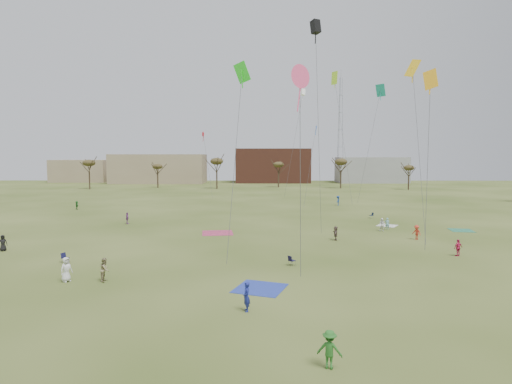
{
  "coord_description": "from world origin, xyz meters",
  "views": [
    {
      "loc": [
        0.45,
        -35.25,
        9.48
      ],
      "look_at": [
        0.0,
        12.0,
        5.5
      ],
      "focal_mm": 30.16,
      "sensor_mm": 36.0,
      "label": 1
    }
  ],
  "objects_px": {
    "flyer_near_right": "(247,297)",
    "camp_chair_right": "(371,217)",
    "radio_tower": "(340,129)",
    "flyer_near_left": "(66,269)",
    "flyer_near_center": "(330,349)",
    "camp_chair_left": "(65,260)",
    "camp_chair_center": "(292,262)",
    "spectator_fore_a": "(458,248)"
  },
  "relations": [
    {
      "from": "flyer_near_left",
      "to": "flyer_near_right",
      "type": "relative_size",
      "value": 1.03
    },
    {
      "from": "flyer_near_left",
      "to": "camp_chair_center",
      "type": "bearing_deg",
      "value": -40.88
    },
    {
      "from": "flyer_near_center",
      "to": "camp_chair_center",
      "type": "relative_size",
      "value": 2.01
    },
    {
      "from": "camp_chair_center",
      "to": "camp_chair_right",
      "type": "distance_m",
      "value": 31.78
    },
    {
      "from": "flyer_near_left",
      "to": "spectator_fore_a",
      "type": "distance_m",
      "value": 34.5
    },
    {
      "from": "flyer_near_right",
      "to": "camp_chair_right",
      "type": "xyz_separation_m",
      "value": [
        17.79,
        39.49,
        -0.65
      ]
    },
    {
      "from": "flyer_near_right",
      "to": "spectator_fore_a",
      "type": "height_order",
      "value": "flyer_near_right"
    },
    {
      "from": "camp_chair_center",
      "to": "camp_chair_left",
      "type": "bearing_deg",
      "value": 51.73
    },
    {
      "from": "flyer_near_left",
      "to": "camp_chair_right",
      "type": "relative_size",
      "value": 2.15
    },
    {
      "from": "flyer_near_right",
      "to": "camp_chair_center",
      "type": "height_order",
      "value": "flyer_near_right"
    },
    {
      "from": "flyer_near_right",
      "to": "flyer_near_center",
      "type": "bearing_deg",
      "value": 14.13
    },
    {
      "from": "camp_chair_center",
      "to": "camp_chair_right",
      "type": "height_order",
      "value": "same"
    },
    {
      "from": "camp_chair_left",
      "to": "flyer_near_left",
      "type": "bearing_deg",
      "value": -128.61
    },
    {
      "from": "spectator_fore_a",
      "to": "camp_chair_left",
      "type": "bearing_deg",
      "value": -17.25
    },
    {
      "from": "radio_tower",
      "to": "camp_chair_right",
      "type": "bearing_deg",
      "value": -97.53
    },
    {
      "from": "flyer_near_right",
      "to": "camp_chair_left",
      "type": "xyz_separation_m",
      "value": [
        -16.54,
        11.85,
        -0.65
      ]
    },
    {
      "from": "camp_chair_left",
      "to": "camp_chair_right",
      "type": "distance_m",
      "value": 44.08
    },
    {
      "from": "flyer_near_left",
      "to": "spectator_fore_a",
      "type": "xyz_separation_m",
      "value": [
        33.41,
        8.6,
        -0.13
      ]
    },
    {
      "from": "spectator_fore_a",
      "to": "camp_chair_right",
      "type": "distance_m",
      "value": 24.88
    },
    {
      "from": "camp_chair_right",
      "to": "radio_tower",
      "type": "xyz_separation_m",
      "value": [
        12.58,
        95.19,
        18.95
      ]
    },
    {
      "from": "camp_chair_left",
      "to": "camp_chair_center",
      "type": "distance_m",
      "value": 20.13
    },
    {
      "from": "flyer_near_left",
      "to": "flyer_near_center",
      "type": "xyz_separation_m",
      "value": [
        17.74,
        -13.13,
        -0.06
      ]
    },
    {
      "from": "flyer_near_left",
      "to": "radio_tower",
      "type": "relative_size",
      "value": 0.05
    },
    {
      "from": "flyer_near_right",
      "to": "camp_chair_center",
      "type": "xyz_separation_m",
      "value": [
        3.58,
        11.07,
        -0.65
      ]
    },
    {
      "from": "flyer_near_center",
      "to": "radio_tower",
      "type": "relative_size",
      "value": 0.04
    },
    {
      "from": "flyer_near_right",
      "to": "spectator_fore_a",
      "type": "distance_m",
      "value": 24.49
    },
    {
      "from": "camp_chair_left",
      "to": "radio_tower",
      "type": "distance_m",
      "value": 132.85
    },
    {
      "from": "flyer_near_left",
      "to": "radio_tower",
      "type": "distance_m",
      "value": 137.2
    },
    {
      "from": "flyer_near_center",
      "to": "camp_chair_left",
      "type": "distance_m",
      "value": 27.86
    },
    {
      "from": "flyer_near_left",
      "to": "camp_chair_center",
      "type": "distance_m",
      "value": 18.1
    },
    {
      "from": "flyer_near_center",
      "to": "camp_chair_center",
      "type": "xyz_separation_m",
      "value": [
        -0.35,
        18.12,
        -0.62
      ]
    },
    {
      "from": "camp_chair_center",
      "to": "camp_chair_right",
      "type": "xyz_separation_m",
      "value": [
        14.22,
        28.42,
        0.0
      ]
    },
    {
      "from": "flyer_near_center",
      "to": "camp_chair_right",
      "type": "xyz_separation_m",
      "value": [
        13.87,
        46.54,
        -0.62
      ]
    },
    {
      "from": "camp_chair_left",
      "to": "flyer_near_center",
      "type": "bearing_deg",
      "value": -106.65
    },
    {
      "from": "flyer_near_right",
      "to": "camp_chair_right",
      "type": "relative_size",
      "value": 2.09
    },
    {
      "from": "flyer_near_center",
      "to": "camp_chair_left",
      "type": "relative_size",
      "value": 2.01
    },
    {
      "from": "radio_tower",
      "to": "flyer_near_right",
      "type": "bearing_deg",
      "value": -102.71
    },
    {
      "from": "flyer_near_right",
      "to": "radio_tower",
      "type": "bearing_deg",
      "value": 152.28
    },
    {
      "from": "flyer_near_left",
      "to": "camp_chair_right",
      "type": "height_order",
      "value": "flyer_near_left"
    },
    {
      "from": "flyer_near_right",
      "to": "radio_tower",
      "type": "height_order",
      "value": "radio_tower"
    },
    {
      "from": "flyer_near_left",
      "to": "flyer_near_right",
      "type": "height_order",
      "value": "flyer_near_left"
    },
    {
      "from": "radio_tower",
      "to": "flyer_near_left",
      "type": "bearing_deg",
      "value": -108.96
    }
  ]
}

